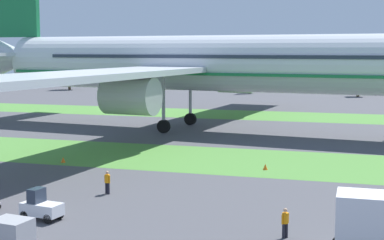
{
  "coord_description": "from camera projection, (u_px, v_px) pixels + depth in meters",
  "views": [
    {
      "loc": [
        13.09,
        -20.0,
        10.66
      ],
      "look_at": [
        -2.65,
        33.05,
        4.0
      ],
      "focal_mm": 54.74,
      "sensor_mm": 36.0,
      "label": 1
    }
  ],
  "objects": [
    {
      "name": "taxiway_marker_1",
      "position": [
        63.0,
        160.0,
        55.59
      ],
      "size": [
        0.44,
        0.44,
        0.52
      ],
      "primitive_type": "cone",
      "color": "orange",
      "rests_on": "ground"
    },
    {
      "name": "ground_crew_loader",
      "position": [
        107.0,
        181.0,
        43.37
      ],
      "size": [
        0.53,
        0.36,
        1.74
      ],
      "rotation": [
        0.0,
        0.0,
        2.78
      ],
      "color": "black",
      "rests_on": "ground"
    },
    {
      "name": "distant_tree_line",
      "position": [
        311.0,
        65.0,
        138.25
      ],
      "size": [
        181.43,
        9.49,
        11.72
      ],
      "color": "#4C3823",
      "rests_on": "ground"
    },
    {
      "name": "taxiway_marker_0",
      "position": [
        265.0,
        167.0,
        52.21
      ],
      "size": [
        0.44,
        0.44,
        0.53
      ],
      "primitive_type": "cone",
      "color": "orange",
      "rests_on": "ground"
    },
    {
      "name": "grass_strip_near",
      "position": [
        222.0,
        160.0,
        56.91
      ],
      "size": [
        320.0,
        13.78,
        0.01
      ],
      "primitive_type": "cube",
      "color": "#4C8438",
      "rests_on": "ground"
    },
    {
      "name": "ground_crew_marshaller",
      "position": [
        285.0,
        222.0,
        33.22
      ],
      "size": [
        0.38,
        0.47,
        1.74
      ],
      "rotation": [
        0.0,
        0.0,
        4.07
      ],
      "color": "black",
      "rests_on": "ground"
    },
    {
      "name": "uld_container_0",
      "position": [
        11.0,
        235.0,
        31.03
      ],
      "size": [
        2.18,
        1.84,
        1.74
      ],
      "primitive_type": "cube",
      "rotation": [
        0.0,
        0.0,
        -0.13
      ],
      "color": "#A3A3A8",
      "rests_on": "ground"
    },
    {
      "name": "grass_strip_far",
      "position": [
        280.0,
        116.0,
        94.57
      ],
      "size": [
        320.0,
        13.78,
        0.01
      ],
      "primitive_type": "cube",
      "color": "#4C8438",
      "rests_on": "ground"
    },
    {
      "name": "baggage_tug",
      "position": [
        41.0,
        207.0,
        36.88
      ],
      "size": [
        2.76,
        1.67,
        1.97
      ],
      "rotation": [
        0.0,
        0.0,
        -1.72
      ],
      "color": "silver",
      "rests_on": "ground"
    },
    {
      "name": "airliner",
      "position": [
        194.0,
        63.0,
        77.37
      ],
      "size": [
        69.82,
        86.18,
        24.89
      ],
      "rotation": [
        0.0,
        0.0,
        -1.69
      ],
      "color": "silver",
      "rests_on": "ground"
    }
  ]
}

